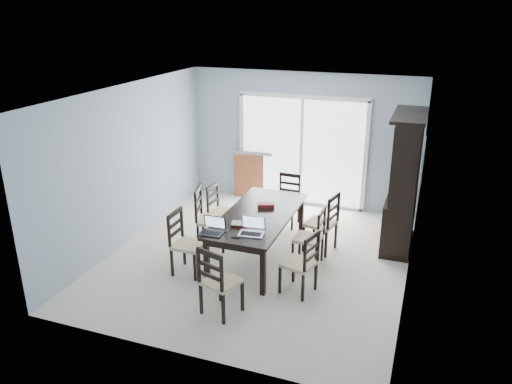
% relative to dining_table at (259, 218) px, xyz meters
% --- Properties ---
extents(floor, '(5.00, 5.00, 0.00)m').
position_rel_dining_table_xyz_m(floor, '(0.00, 0.00, -0.67)').
color(floor, beige).
rests_on(floor, ground).
extents(ceiling, '(5.00, 5.00, 0.00)m').
position_rel_dining_table_xyz_m(ceiling, '(0.00, 0.00, 1.93)').
color(ceiling, white).
rests_on(ceiling, back_wall).
extents(back_wall, '(4.50, 0.02, 2.60)m').
position_rel_dining_table_xyz_m(back_wall, '(0.00, 2.50, 0.63)').
color(back_wall, '#91A1AD').
rests_on(back_wall, floor).
extents(wall_left, '(0.02, 5.00, 2.60)m').
position_rel_dining_table_xyz_m(wall_left, '(-2.25, 0.00, 0.63)').
color(wall_left, '#91A1AD').
rests_on(wall_left, floor).
extents(wall_right, '(0.02, 5.00, 2.60)m').
position_rel_dining_table_xyz_m(wall_right, '(2.25, 0.00, 0.63)').
color(wall_right, '#91A1AD').
rests_on(wall_right, floor).
extents(balcony, '(4.50, 2.00, 0.10)m').
position_rel_dining_table_xyz_m(balcony, '(0.00, 3.50, -0.72)').
color(balcony, gray).
rests_on(balcony, ground).
extents(railing, '(4.50, 0.06, 1.10)m').
position_rel_dining_table_xyz_m(railing, '(0.00, 4.50, -0.12)').
color(railing, '#99999E').
rests_on(railing, balcony).
extents(dining_table, '(1.00, 2.20, 0.75)m').
position_rel_dining_table_xyz_m(dining_table, '(0.00, 0.00, 0.00)').
color(dining_table, black).
rests_on(dining_table, floor).
extents(china_hutch, '(0.50, 1.38, 2.20)m').
position_rel_dining_table_xyz_m(china_hutch, '(2.02, 1.25, 0.40)').
color(china_hutch, black).
rests_on(china_hutch, floor).
extents(sliding_door, '(2.52, 0.05, 2.18)m').
position_rel_dining_table_xyz_m(sliding_door, '(0.00, 2.48, 0.41)').
color(sliding_door, silver).
rests_on(sliding_door, floor).
extents(chair_left_near, '(0.43, 0.42, 1.11)m').
position_rel_dining_table_xyz_m(chair_left_near, '(-0.90, -0.79, -0.09)').
color(chair_left_near, black).
rests_on(chair_left_near, floor).
extents(chair_left_mid, '(0.56, 0.55, 1.19)m').
position_rel_dining_table_xyz_m(chair_left_mid, '(-0.93, 0.07, -0.04)').
color(chair_left_mid, black).
rests_on(chair_left_mid, floor).
extents(chair_left_far, '(0.43, 0.42, 1.03)m').
position_rel_dining_table_xyz_m(chair_left_far, '(-0.95, 0.59, -0.13)').
color(chair_left_far, black).
rests_on(chair_left_far, floor).
extents(chair_right_near, '(0.50, 0.49, 1.07)m').
position_rel_dining_table_xyz_m(chair_right_near, '(0.94, -0.78, -0.11)').
color(chair_right_near, black).
rests_on(chair_right_near, floor).
extents(chair_right_mid, '(0.42, 0.41, 1.07)m').
position_rel_dining_table_xyz_m(chair_right_mid, '(0.87, 0.05, -0.11)').
color(chair_right_mid, black).
rests_on(chair_right_mid, floor).
extents(chair_right_far, '(0.52, 0.51, 1.15)m').
position_rel_dining_table_xyz_m(chair_right_far, '(0.94, 0.57, -0.07)').
color(chair_right_far, black).
rests_on(chair_right_far, floor).
extents(chair_end_near, '(0.53, 0.53, 1.11)m').
position_rel_dining_table_xyz_m(chair_end_near, '(0.03, -1.67, -0.09)').
color(chair_end_near, black).
rests_on(chair_end_near, floor).
extents(chair_end_far, '(0.42, 0.43, 1.06)m').
position_rel_dining_table_xyz_m(chair_end_far, '(0.04, 1.46, -0.11)').
color(chair_end_far, black).
rests_on(chair_end_far, floor).
extents(laptop_dark, '(0.33, 0.24, 0.23)m').
position_rel_dining_table_xyz_m(laptop_dark, '(-0.38, -0.90, 0.13)').
color(laptop_dark, black).
rests_on(laptop_dark, dining_table).
extents(laptop_silver, '(0.37, 0.28, 0.24)m').
position_rel_dining_table_xyz_m(laptop_silver, '(0.15, -0.74, 0.13)').
color(laptop_silver, '#BDBEC0').
rests_on(laptop_silver, dining_table).
extents(book_stack, '(0.26, 0.23, 0.04)m').
position_rel_dining_table_xyz_m(book_stack, '(-0.13, -0.50, 0.10)').
color(book_stack, maroon).
rests_on(book_stack, dining_table).
extents(cell_phone, '(0.13, 0.08, 0.01)m').
position_rel_dining_table_xyz_m(cell_phone, '(-0.01, -0.90, 0.08)').
color(cell_phone, black).
rests_on(cell_phone, dining_table).
extents(game_box, '(0.29, 0.22, 0.06)m').
position_rel_dining_table_xyz_m(game_box, '(0.02, 0.28, 0.11)').
color(game_box, '#47120E').
rests_on(game_box, dining_table).
extents(hot_tub, '(2.12, 1.94, 0.98)m').
position_rel_dining_table_xyz_m(hot_tub, '(-0.59, 3.32, -0.18)').
color(hot_tub, maroon).
rests_on(hot_tub, balcony).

